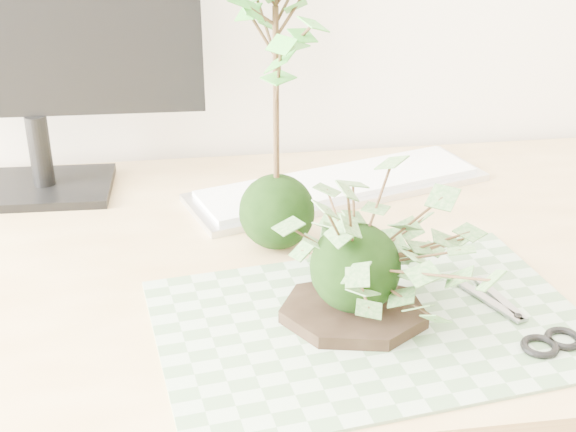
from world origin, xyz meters
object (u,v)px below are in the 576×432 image
object	(u,v)px
desk	(298,311)
ivy_kokedama	(357,229)
keyboard	(339,185)
monitor	(23,25)
maple_kokedama	(276,27)

from	to	relation	value
desk	ivy_kokedama	world-z (taller)	ivy_kokedama
keyboard	monitor	size ratio (longest dim) A/B	0.97
ivy_kokedama	keyboard	xyz separation A→B (m)	(0.05, 0.35, -0.11)
maple_kokedama	keyboard	bearing A→B (deg)	54.47
ivy_kokedama	maple_kokedama	bearing A→B (deg)	107.98
maple_kokedama	keyboard	world-z (taller)	maple_kokedama
desk	keyboard	size ratio (longest dim) A/B	3.35
ivy_kokedama	monitor	size ratio (longest dim) A/B	0.62
maple_kokedama	keyboard	distance (m)	0.34
desk	keyboard	xyz separation A→B (m)	(0.09, 0.19, 0.10)
maple_kokedama	monitor	xyz separation A→B (m)	(-0.32, 0.23, -0.04)
monitor	ivy_kokedama	bearing A→B (deg)	-44.86
maple_kokedama	monitor	size ratio (longest dim) A/B	0.83
maple_kokedama	ivy_kokedama	bearing A→B (deg)	-72.02
maple_kokedama	keyboard	xyz separation A→B (m)	(0.11, 0.16, -0.28)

